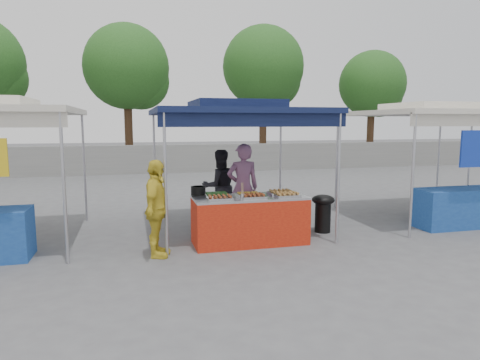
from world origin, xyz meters
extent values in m
plane|color=#555557|center=(0.00, 0.00, 0.00)|extent=(80.00, 80.00, 0.00)
cube|color=slate|center=(0.00, 11.00, 0.60)|extent=(40.00, 0.25, 1.20)
cylinder|color=#B1B1B9|center=(-1.50, -0.50, 1.15)|extent=(0.05, 0.05, 2.30)
cylinder|color=#B1B1B9|center=(1.50, -0.50, 1.15)|extent=(0.05, 0.05, 2.30)
cylinder|color=#B1B1B9|center=(-1.50, 2.50, 1.15)|extent=(0.05, 0.05, 2.30)
cylinder|color=#B1B1B9|center=(1.50, 2.50, 1.15)|extent=(0.05, 0.05, 2.30)
cube|color=#0F183D|center=(0.00, 1.00, 2.35)|extent=(3.20, 3.20, 0.10)
cube|color=#0F183D|center=(0.00, 1.00, 2.48)|extent=(1.65, 1.65, 0.18)
cube|color=#0F183D|center=(0.00, -0.50, 2.20)|extent=(3.20, 0.04, 0.25)
cylinder|color=#B1B1B9|center=(-3.00, -0.50, 1.15)|extent=(0.05, 0.05, 2.30)
cylinder|color=#B1B1B9|center=(-3.00, 2.50, 1.15)|extent=(0.05, 0.05, 2.30)
cylinder|color=#B1B1B9|center=(3.00, -0.50, 1.15)|extent=(0.05, 0.05, 2.30)
cylinder|color=#B1B1B9|center=(3.00, 2.50, 1.15)|extent=(0.05, 0.05, 2.30)
cylinder|color=#B1B1B9|center=(6.00, 2.50, 1.15)|extent=(0.05, 0.05, 2.30)
cube|color=beige|center=(4.50, 1.00, 2.35)|extent=(3.20, 3.20, 0.10)
cube|color=beige|center=(4.50, 1.00, 2.48)|extent=(1.65, 1.65, 0.18)
cube|color=#1D499A|center=(4.50, 0.00, 0.40)|extent=(1.80, 0.70, 0.80)
cylinder|color=#B1B1B9|center=(7.00, 2.50, 1.15)|extent=(0.05, 0.05, 2.30)
cylinder|color=#3D2717|center=(-2.06, 12.92, 2.07)|extent=(0.36, 0.36, 4.13)
sphere|color=#26581D|center=(-2.06, 12.92, 4.60)|extent=(3.78, 3.78, 3.78)
sphere|color=#26581D|center=(-1.46, 13.12, 4.01)|extent=(2.60, 2.60, 2.60)
cylinder|color=#3D2717|center=(4.43, 13.25, 2.18)|extent=(0.36, 0.36, 4.35)
sphere|color=#26581D|center=(4.43, 13.25, 4.85)|extent=(3.98, 3.98, 3.98)
sphere|color=#26581D|center=(5.03, 13.45, 4.23)|extent=(2.73, 2.73, 2.73)
cylinder|color=#3D2717|center=(10.10, 12.67, 1.84)|extent=(0.36, 0.36, 3.67)
sphere|color=#26581D|center=(10.10, 12.67, 4.09)|extent=(3.36, 3.36, 3.36)
sphere|color=#26581D|center=(10.70, 12.87, 3.57)|extent=(2.31, 2.31, 2.31)
cube|color=#B72510|center=(0.00, -0.10, 0.40)|extent=(2.00, 0.80, 0.81)
cube|color=#B1B1B9|center=(0.00, -0.10, 0.83)|extent=(2.00, 0.80, 0.04)
cube|color=silver|center=(-0.60, -0.34, 0.88)|extent=(0.42, 0.30, 0.05)
cube|color=brown|center=(-0.60, -0.34, 0.91)|extent=(0.35, 0.25, 0.02)
cube|color=silver|center=(0.00, -0.32, 0.88)|extent=(0.42, 0.30, 0.05)
cube|color=brown|center=(0.00, -0.32, 0.91)|extent=(0.35, 0.25, 0.02)
cube|color=silver|center=(0.61, -0.34, 0.88)|extent=(0.42, 0.30, 0.05)
cube|color=#A67438|center=(0.61, -0.34, 0.91)|extent=(0.35, 0.25, 0.02)
cube|color=silver|center=(-0.57, 0.01, 0.88)|extent=(0.42, 0.30, 0.05)
cube|color=#24531C|center=(-0.57, 0.01, 0.91)|extent=(0.35, 0.25, 0.02)
cube|color=silver|center=(-0.02, -0.05, 0.88)|extent=(0.42, 0.30, 0.05)
cube|color=gold|center=(-0.02, -0.05, 0.91)|extent=(0.35, 0.25, 0.02)
cube|color=silver|center=(0.59, -0.04, 0.88)|extent=(0.42, 0.30, 0.05)
cube|color=#A67438|center=(0.59, -0.04, 0.91)|extent=(0.35, 0.25, 0.02)
cylinder|color=black|center=(-0.86, 0.29, 0.93)|extent=(0.26, 0.26, 0.15)
cylinder|color=#B1B1B9|center=(-0.20, -0.35, 0.90)|extent=(0.08, 0.08, 0.09)
cylinder|color=black|center=(1.61, 0.30, 0.30)|extent=(0.31, 0.31, 0.60)
ellipsoid|color=black|center=(1.61, 0.30, 0.65)|extent=(0.45, 0.45, 0.20)
cube|color=#12309A|center=(-0.39, 0.57, 0.15)|extent=(0.50, 0.35, 0.30)
cube|color=#12309A|center=(0.40, 0.43, 0.13)|extent=(0.44, 0.31, 0.26)
cube|color=#12309A|center=(0.40, 0.43, 0.39)|extent=(0.42, 0.30, 0.25)
imported|color=#825377|center=(0.11, 0.80, 0.87)|extent=(0.65, 0.44, 1.74)
imported|color=black|center=(-0.20, 1.58, 0.79)|extent=(0.82, 0.67, 1.58)
imported|color=gold|center=(-1.65, -0.48, 0.78)|extent=(0.61, 0.99, 1.57)
camera|label=1|loc=(-2.02, -7.26, 2.15)|focal=32.00mm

